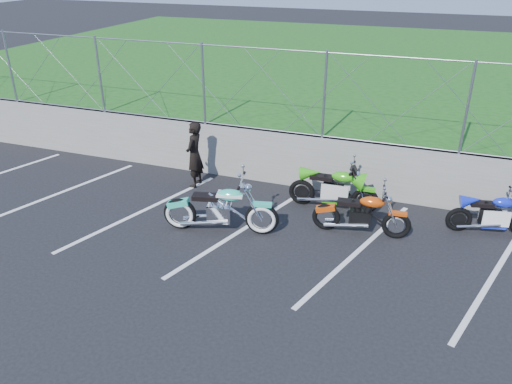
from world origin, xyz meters
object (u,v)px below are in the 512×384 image
(cruiser_turquoise, at_px, (222,211))
(naked_orange, at_px, (363,216))
(person_standing, at_px, (194,155))
(sportbike_blue, at_px, (493,216))
(sportbike_green, at_px, (335,190))

(cruiser_turquoise, xyz_separation_m, naked_orange, (2.71, 0.88, -0.05))
(naked_orange, height_order, person_standing, person_standing)
(cruiser_turquoise, distance_m, sportbike_blue, 5.51)
(sportbike_blue, distance_m, person_standing, 6.72)
(person_standing, bearing_deg, cruiser_turquoise, 36.74)
(cruiser_turquoise, bearing_deg, sportbike_blue, 6.69)
(sportbike_green, xyz_separation_m, person_standing, (-3.46, 0.06, 0.36))
(cruiser_turquoise, height_order, person_standing, person_standing)
(cruiser_turquoise, bearing_deg, naked_orange, 5.25)
(sportbike_blue, bearing_deg, naked_orange, -171.16)
(sportbike_blue, xyz_separation_m, person_standing, (-6.71, 0.02, 0.41))
(sportbike_blue, bearing_deg, sportbike_green, 168.61)
(naked_orange, relative_size, sportbike_green, 0.98)
(sportbike_green, relative_size, person_standing, 1.25)
(sportbike_blue, bearing_deg, cruiser_turquoise, -172.70)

